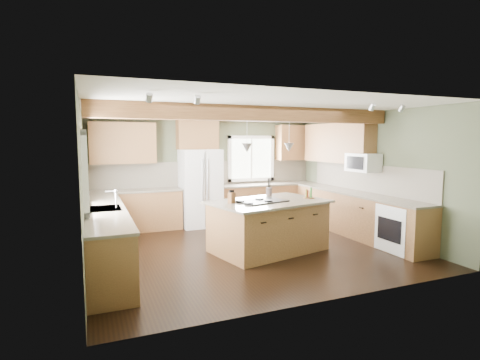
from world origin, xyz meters
name	(u,v)px	position (x,y,z in m)	size (l,w,h in m)	color
floor	(248,248)	(0.00, 0.00, 0.00)	(5.60, 5.60, 0.00)	black
ceiling	(248,107)	(0.00, 0.00, 2.60)	(5.60, 5.60, 0.00)	silver
wall_back	(208,169)	(0.00, 2.50, 1.30)	(5.60, 5.60, 0.00)	#4E563D
wall_left	(83,186)	(-2.80, 0.00, 1.30)	(5.00, 5.00, 0.00)	#4E563D
wall_right	(369,174)	(2.80, 0.00, 1.30)	(5.00, 5.00, 0.00)	#4E563D
ceiling_beam	(255,114)	(0.00, -0.27, 2.47)	(5.55, 0.26, 0.26)	#4C2A15
soffit_trim	(208,118)	(0.00, 2.40, 2.54)	(5.55, 0.20, 0.10)	#4C2A15
backsplash_back	(208,173)	(0.00, 2.48, 1.21)	(5.58, 0.03, 0.58)	brown
backsplash_right	(367,178)	(2.78, 0.05, 1.21)	(0.03, 3.70, 0.58)	brown
base_cab_back_left	(135,211)	(-1.79, 2.20, 0.44)	(2.02, 0.60, 0.88)	brown
counter_back_left	(134,191)	(-1.79, 2.20, 0.90)	(2.06, 0.64, 0.04)	#50463B
base_cab_back_right	(267,202)	(1.49, 2.20, 0.44)	(2.62, 0.60, 0.88)	brown
counter_back_right	(267,184)	(1.49, 2.20, 0.90)	(2.66, 0.64, 0.04)	#50463B
base_cab_left	(106,237)	(-2.50, 0.05, 0.44)	(0.60, 3.70, 0.88)	brown
counter_left	(104,209)	(-2.50, 0.05, 0.90)	(0.64, 3.74, 0.04)	#50463B
base_cab_right	(355,215)	(2.50, 0.05, 0.44)	(0.60, 3.70, 0.88)	brown
counter_right	(356,193)	(2.50, 0.05, 0.90)	(0.64, 3.74, 0.04)	#50463B
upper_cab_back_left	(123,143)	(-1.99, 2.33, 1.95)	(1.40, 0.35, 0.90)	brown
upper_cab_over_fridge	(197,134)	(-0.30, 2.33, 2.15)	(0.96, 0.35, 0.70)	brown
upper_cab_right	(337,143)	(2.62, 0.90, 1.95)	(0.35, 2.20, 0.90)	brown
upper_cab_back_corner	(293,143)	(2.30, 2.33, 1.95)	(0.90, 0.35, 0.90)	brown
window_left	(84,170)	(-2.78, 0.05, 1.55)	(0.04, 1.60, 1.05)	white
window_back	(251,158)	(1.15, 2.48, 1.55)	(1.10, 0.04, 1.00)	white
sink	(104,209)	(-2.50, 0.05, 0.91)	(0.50, 0.65, 0.03)	#262628
faucet	(116,200)	(-2.32, 0.05, 1.05)	(0.02, 0.02, 0.28)	#B2B2B7
dishwasher	(111,262)	(-2.49, -1.25, 0.43)	(0.60, 0.60, 0.84)	white
oven	(402,228)	(2.49, -1.25, 0.43)	(0.60, 0.72, 0.84)	white
microwave	(363,163)	(2.58, -0.05, 1.55)	(0.40, 0.70, 0.38)	white
pendant_left	(247,148)	(-0.19, -0.38, 1.88)	(0.18, 0.18, 0.16)	#B2B2B7
pendant_right	(289,147)	(0.76, -0.16, 1.88)	(0.18, 0.18, 0.16)	#B2B2B7
refrigerator	(200,188)	(-0.30, 2.12, 0.90)	(0.90, 0.74, 1.80)	silver
island	(268,227)	(0.28, -0.27, 0.44)	(1.94, 1.18, 0.88)	brown
island_top	(268,202)	(0.28, -0.27, 0.90)	(2.07, 1.31, 0.04)	#50463B
cooktop	(261,201)	(0.13, -0.31, 0.93)	(0.84, 0.56, 0.02)	black
knife_block	(232,198)	(-0.43, -0.26, 1.01)	(0.11, 0.08, 0.19)	brown
utensil_crock	(269,192)	(0.58, 0.31, 1.00)	(0.12, 0.12, 0.16)	#483F39
bottle_tray	(309,193)	(1.13, -0.28, 1.02)	(0.21, 0.21, 0.19)	brown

